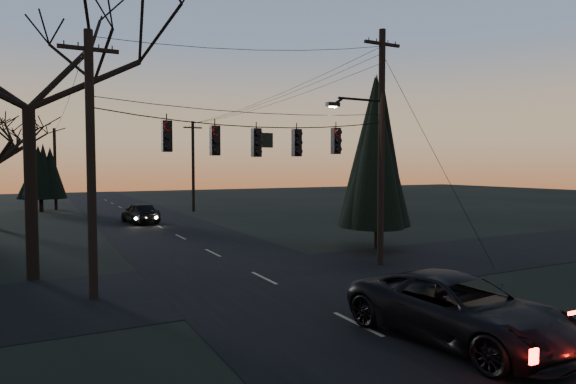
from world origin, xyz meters
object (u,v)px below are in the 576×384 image
utility_pole_left (94,298)px  sedan_oncoming_a (140,213)px  bare_tree_left (27,39)px  utility_pole_far_r (194,211)px  evergreen_right (378,156)px  utility_pole_right (380,265)px  utility_pole_far_l (56,210)px  suv_near (459,310)px

utility_pole_left → sedan_oncoming_a: size_ratio=1.83×
utility_pole_left → bare_tree_left: 9.87m
sedan_oncoming_a → utility_pole_far_r: bearing=-136.2°
utility_pole_far_r → evergreen_right: evergreen_right is taller
utility_pole_left → evergreen_right: size_ratio=1.01×
evergreen_right → bare_tree_left: bearing=177.9°
utility_pole_far_r → evergreen_right: size_ratio=1.01×
utility_pole_left → utility_pole_far_r: same height
utility_pole_right → utility_pole_far_l: size_ratio=1.25×
utility_pole_left → suv_near: 11.06m
bare_tree_left → suv_near: bare_tree_left is taller
utility_pole_far_l → bare_tree_left: bearing=-93.1°
utility_pole_right → bare_tree_left: size_ratio=0.79×
suv_near → sedan_oncoming_a: size_ratio=1.22×
utility_pole_left → bare_tree_left: bearing=114.3°
utility_pole_left → utility_pole_far_r: bearing=67.7°
utility_pole_left → utility_pole_far_l: utility_pole_left is taller
utility_pole_far_r → evergreen_right: 25.28m
utility_pole_left → utility_pole_far_l: (0.00, 36.00, 0.00)m
utility_pole_far_l → suv_near: 44.79m
sedan_oncoming_a → utility_pole_left: bearing=69.1°
utility_pole_right → utility_pole_far_r: bearing=90.0°
bare_tree_left → sedan_oncoming_a: size_ratio=2.73×
bare_tree_left → evergreen_right: (15.68, -0.58, -4.10)m
utility_pole_left → bare_tree_left: bare_tree_left is taller
suv_near → sedan_oncoming_a: sedan_oncoming_a is taller
utility_pole_far_l → bare_tree_left: size_ratio=0.63×
suv_near → evergreen_right: bearing=53.7°
bare_tree_left → suv_near: bearing=-52.7°
utility_pole_far_r → sedan_oncoming_a: size_ratio=1.83×
utility_pole_right → suv_near: size_ratio=1.76×
utility_pole_left → suv_near: (7.42, -8.16, 0.79)m
bare_tree_left → sedan_oncoming_a: 19.66m
utility_pole_right → evergreen_right: bearing=53.6°
utility_pole_left → suv_near: size_ratio=1.50×
bare_tree_left → utility_pole_far_r: bearing=61.2°
utility_pole_far_r → sedan_oncoming_a: (-6.30, -7.61, 0.79)m
utility_pole_left → evergreen_right: evergreen_right is taller
utility_pole_right → bare_tree_left: bearing=163.7°
evergreen_right → sedan_oncoming_a: (-8.73, 17.09, -4.01)m
utility_pole_far_l → evergreen_right: (13.93, -32.70, 4.80)m
utility_pole_far_r → suv_near: size_ratio=1.50×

